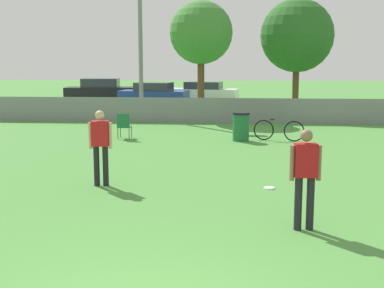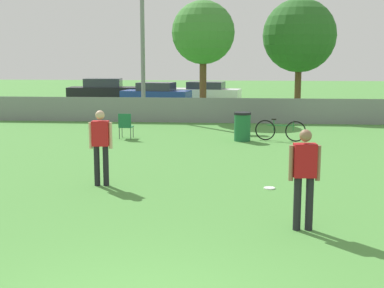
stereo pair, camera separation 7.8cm
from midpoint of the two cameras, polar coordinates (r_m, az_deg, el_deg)
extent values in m
cube|color=gray|center=(23.53, 2.44, 3.60)|extent=(21.89, 0.03, 1.10)
cylinder|color=gray|center=(25.77, -5.22, 11.72)|extent=(0.20, 0.20, 7.97)
cylinder|color=brown|center=(25.03, 1.27, 6.01)|extent=(0.32, 0.32, 2.89)
sphere|color=#3D7F33|center=(25.01, 1.29, 11.81)|extent=(2.90, 2.90, 2.90)
cylinder|color=brown|center=(27.28, 11.29, 5.75)|extent=(0.32, 0.32, 2.56)
sphere|color=#286023|center=(27.25, 11.47, 11.28)|extent=(3.60, 3.60, 3.60)
cylinder|color=black|center=(12.24, -9.93, -2.30)|extent=(0.13, 0.13, 0.91)
cylinder|color=black|center=(12.20, -8.99, -2.31)|extent=(0.13, 0.13, 0.91)
cube|color=red|center=(12.09, -9.55, 1.12)|extent=(0.38, 0.24, 0.56)
sphere|color=#D8AD8C|center=(12.04, -9.61, 3.07)|extent=(0.20, 0.20, 0.20)
cylinder|color=#D8AD8C|center=(12.14, -10.59, 0.91)|extent=(0.08, 0.08, 0.59)
cylinder|color=#D8AD8C|center=(12.06, -8.50, 0.91)|extent=(0.08, 0.08, 0.59)
cylinder|color=black|center=(9.18, 11.40, -6.25)|extent=(0.13, 0.13, 0.91)
cylinder|color=black|center=(9.22, 12.65, -6.23)|extent=(0.13, 0.13, 0.91)
cube|color=#B21419|center=(9.04, 12.19, -1.72)|extent=(0.39, 0.25, 0.56)
sphere|color=#8C664C|center=(8.97, 12.28, 0.88)|extent=(0.20, 0.20, 0.20)
cylinder|color=#8C664C|center=(9.00, 10.78, -2.01)|extent=(0.08, 0.08, 0.59)
cylinder|color=#8C664C|center=(9.09, 13.56, -1.99)|extent=(0.08, 0.08, 0.59)
cylinder|color=white|center=(12.00, 8.45, -4.67)|extent=(0.25, 0.25, 0.03)
torus|color=white|center=(12.00, 8.45, -4.66)|extent=(0.26, 0.26, 0.03)
cylinder|color=#333338|center=(19.36, -6.18, 1.27)|extent=(0.02, 0.02, 0.40)
cylinder|color=#333338|center=(19.45, -7.35, 1.29)|extent=(0.02, 0.02, 0.40)
cylinder|color=#333338|center=(18.97, -6.44, 1.10)|extent=(0.02, 0.02, 0.40)
cylinder|color=#333338|center=(19.06, -7.64, 1.12)|extent=(0.02, 0.02, 0.40)
cube|color=#1E663F|center=(19.18, -6.92, 1.83)|extent=(0.47, 0.47, 0.03)
cube|color=#1E663F|center=(18.94, -7.08, 2.51)|extent=(0.46, 0.03, 0.48)
torus|color=black|center=(18.81, 7.94, 1.48)|extent=(0.71, 0.20, 0.71)
torus|color=black|center=(18.66, 11.11, 1.33)|extent=(0.71, 0.20, 0.71)
cylinder|color=#267238|center=(18.70, 9.53, 1.97)|extent=(0.95, 0.25, 0.04)
cylinder|color=#267238|center=(18.74, 8.83, 2.00)|extent=(0.03, 0.03, 0.37)
cylinder|color=#267238|center=(18.64, 10.87, 1.91)|extent=(0.03, 0.03, 0.33)
cube|color=black|center=(18.71, 8.85, 2.62)|extent=(0.17, 0.09, 0.04)
cylinder|color=black|center=(18.62, 10.89, 2.42)|extent=(0.12, 0.43, 0.03)
cylinder|color=#1E6638|center=(18.55, 5.51, 1.73)|extent=(0.56, 0.56, 0.92)
cylinder|color=black|center=(18.49, 5.53, 3.26)|extent=(0.59, 0.59, 0.08)
cylinder|color=black|center=(35.89, -6.97, 5.14)|extent=(0.64, 0.23, 0.63)
cylinder|color=black|center=(34.38, -7.30, 4.95)|extent=(0.64, 0.23, 0.63)
cylinder|color=black|center=(36.34, -11.32, 5.08)|extent=(0.64, 0.23, 0.63)
cylinder|color=black|center=(34.86, -11.82, 4.89)|extent=(0.64, 0.23, 0.63)
cube|color=black|center=(35.32, -9.37, 5.41)|extent=(4.59, 2.11, 0.75)
cube|color=#2D333D|center=(35.28, -9.40, 6.47)|extent=(2.44, 1.72, 0.56)
cylinder|color=black|center=(32.77, -1.27, 4.85)|extent=(0.69, 0.27, 0.68)
cylinder|color=black|center=(31.26, -1.98, 4.63)|extent=(0.69, 0.27, 0.68)
cylinder|color=black|center=(33.47, -5.42, 4.90)|extent=(0.69, 0.27, 0.68)
cylinder|color=black|center=(32.00, -6.30, 4.69)|extent=(0.69, 0.27, 0.68)
cube|color=navy|center=(32.33, -3.76, 5.14)|extent=(4.22, 2.31, 0.65)
cube|color=#2D333D|center=(32.30, -3.77, 6.15)|extent=(2.28, 1.84, 0.49)
cylinder|color=black|center=(35.18, 4.00, 5.12)|extent=(0.67, 0.28, 0.65)
cylinder|color=black|center=(33.76, 3.56, 4.95)|extent=(0.67, 0.28, 0.65)
cylinder|color=black|center=(35.76, -0.32, 5.21)|extent=(0.67, 0.28, 0.65)
cylinder|color=black|center=(34.37, -0.93, 5.04)|extent=(0.67, 0.28, 0.65)
cube|color=white|center=(34.73, 1.56, 5.41)|extent=(4.61, 2.34, 0.61)
cube|color=#2D333D|center=(34.70, 1.57, 6.28)|extent=(2.49, 1.81, 0.46)
camera|label=1|loc=(0.04, -89.80, 0.03)|focal=50.00mm
camera|label=2|loc=(0.04, 90.20, -0.03)|focal=50.00mm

